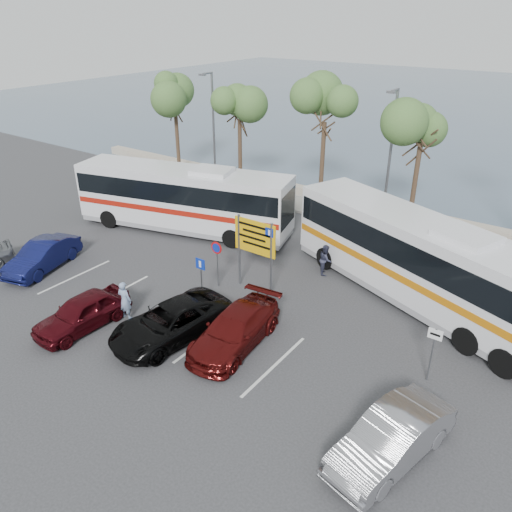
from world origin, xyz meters
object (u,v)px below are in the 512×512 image
Objects in this scene: car_blue at (43,256)px; car_red at (82,312)px; coach_bus_left at (184,201)px; suv_black at (171,322)px; street_lamp_right at (390,154)px; coach_bus_right at (419,264)px; car_silver_b at (391,438)px; street_lamp_left at (213,126)px; direction_sign at (255,243)px; pedestrian_near at (125,300)px; pedestrian_far at (325,259)px; car_maroon at (235,330)px.

car_blue is 6.37m from car_red.
suv_black is (7.00, -8.37, -1.13)m from coach_bus_left.
coach_bus_right is (4.50, -7.02, -2.68)m from street_lamp_right.
street_lamp_left is at bearing 154.92° from car_silver_b.
pedestrian_near is at bearing -120.72° from direction_sign.
street_lamp_right is at bearing 36.46° from coach_bus_left.
car_red is 13.03m from car_silver_b.
street_lamp_left is at bearing 133.75° from suv_black.
car_red is 11.63m from pedestrian_far.
car_maroon is 5.13m from pedestrian_near.
car_maroon is 6.48m from car_red.
direction_sign is at bearing 161.08° from car_silver_b.
street_lamp_left reaches higher than car_red.
pedestrian_far is at bearing -90.44° from street_lamp_right.
coach_bus_right is 2.59× the size of suv_black.
coach_bus_right is 18.31m from car_blue.
pedestrian_near reaches higher than car_blue.
suv_black is (9.50, -0.52, -0.01)m from car_blue.
car_maroon is 2.62m from suv_black.
coach_bus_left reaches higher than car_blue.
pedestrian_far is (11.95, 7.85, 0.06)m from car_blue.
car_red is at bearing -145.56° from suv_black.
street_lamp_left is 19.67m from car_maroon.
direction_sign is 0.79× the size of car_silver_b.
street_lamp_left is at bearing 136.83° from direction_sign.
coach_bus_right is at bearing -148.35° from pedestrian_near.
pedestrian_near is (4.42, -8.50, -0.98)m from coach_bus_left.
coach_bus_right reaches higher than pedestrian_near.
pedestrian_near is (-2.58, -0.13, 0.16)m from suv_black.
direction_sign reaches higher than suv_black.
street_lamp_right is 4.58× the size of pedestrian_near.
car_maroon is at bearing -122.18° from coach_bus_right.
pedestrian_far is at bearing 61.27° from car_red.
coach_bus_left is 2.99× the size of car_blue.
pedestrian_far is (5.95, 10.00, 0.07)m from car_red.
street_lamp_left is 1.75× the size of car_silver_b.
street_lamp_right is 1.83× the size of car_blue.
street_lamp_left is at bearing 158.14° from coach_bus_right.
suv_black is at bearing -161.80° from car_maroon.
coach_bus_left reaches higher than car_silver_b.
coach_bus_right is (14.00, 0.00, 0.06)m from coach_bus_left.
pedestrian_near is at bearing -138.43° from coach_bus_right.
car_maroon is at bearing 33.25° from suv_black.
street_lamp_left reaches higher than pedestrian_far.
car_blue is (-12.00, -14.87, -3.88)m from street_lamp_right.
car_maroon is at bearing -176.49° from pedestrian_near.
coach_bus_right is 12.85m from pedestrian_near.
car_silver_b is at bearing -28.79° from coach_bus_left.
pedestrian_near is at bearing -62.98° from street_lamp_left.
pedestrian_near is 9.88m from pedestrian_far.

